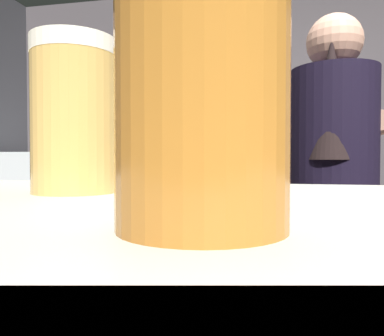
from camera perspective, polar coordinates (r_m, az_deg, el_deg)
The scene contains 11 objects.
wall_back at distance 3.50m, azimuth 12.97°, elevation 5.10°, with size 5.20×0.10×2.70m, color #534C4F.
prep_counter at distance 2.18m, azimuth 23.57°, elevation -16.82°, with size 2.10×0.60×0.90m, color #47372F.
back_shelf at distance 3.29m, azimuth 18.29°, elevation -8.57°, with size 0.78×0.36×1.12m, color #37393F.
mini_fridge at distance 3.65m, azimuth -20.99°, elevation -7.05°, with size 0.64×0.58×1.18m.
bartender at distance 1.59m, azimuth 20.96°, elevation -3.66°, with size 0.49×0.55×1.70m.
mixing_bowl at distance 2.00m, azimuth 12.08°, elevation -4.38°, with size 0.20×0.20×0.06m, color slate.
chefs_knife at distance 2.06m, azimuth 26.84°, elevation -5.00°, with size 0.24×0.03×0.01m, color silver.
pint_glass_near at distance 0.18m, azimuth 1.53°, elevation 12.42°, with size 0.08×0.08×0.14m.
pint_glass_far at distance 0.39m, azimuth -17.69°, elevation 7.62°, with size 0.08×0.08×0.15m.
bottle_vinegar at distance 3.37m, azimuth 22.55°, elevation 2.78°, with size 0.07×0.07×0.24m.
bottle_olive_oil at distance 3.32m, azimuth 20.88°, elevation 2.52°, with size 0.05×0.05×0.20m.
Camera 1 is at (-0.09, -1.29, 1.13)m, focal length 34.45 mm.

